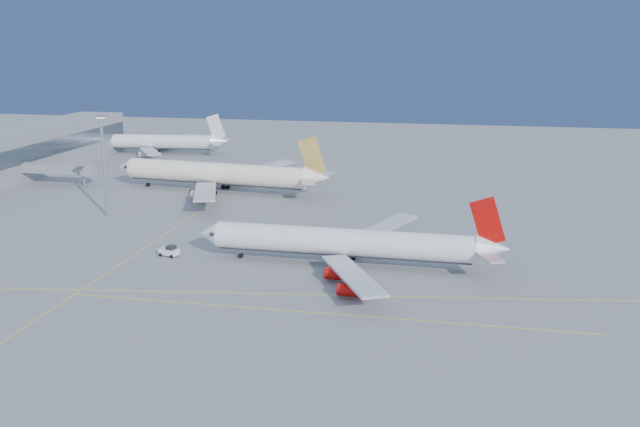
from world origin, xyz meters
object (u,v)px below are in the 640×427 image
Objects in this scene: airliner_third at (154,142)px; light_mast at (104,157)px; pushback_tug at (169,251)px; airliner_virgin at (349,243)px; airliner_etihad at (220,174)px.

airliner_third is 2.29× the size of light_mast.
airliner_virgin is at bearing 15.96° from pushback_tug.
airliner_virgin is 0.92× the size of airliner_etihad.
pushback_tug is at bearing -44.53° from light_mast.
airliner_etihad reaches higher than airliner_virgin.
pushback_tug is at bearing -74.05° from airliner_etihad.
pushback_tug is (10.15, -61.99, -4.36)m from airliner_etihad.
airliner_virgin is 72.67m from light_mast.
airliner_etihad reaches higher than pushback_tug.
airliner_virgin is 77.53m from airliner_etihad.
airliner_virgin is at bearing -45.01° from airliner_etihad.
pushback_tug is 42.67m from light_mast.
airliner_third reaches higher than airliner_virgin.
airliner_etihad is 15.30× the size of pushback_tug.
airliner_third reaches higher than pushback_tug.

